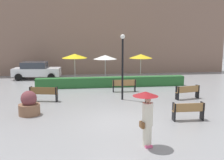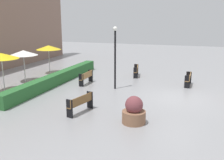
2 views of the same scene
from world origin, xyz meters
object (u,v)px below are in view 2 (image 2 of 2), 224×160
Objects in this scene: bench_near_right at (189,79)px; planter_pot at (134,112)px; bench_far_left at (81,102)px; bench_far_right at (136,70)px; bench_back_row at (86,77)px; patio_umbrella_yellow_far at (48,47)px; patio_umbrella_white at (23,53)px; patio_umbrella_yellow at (1,56)px; lamp_post at (115,51)px.

planter_pot is at bearing 165.65° from bench_near_right.
bench_far_left is at bearing 81.95° from planter_pot.
bench_far_right is 9.53m from planter_pot.
patio_umbrella_yellow_far reaches higher than bench_back_row.
patio_umbrella_white is at bearing 177.96° from patio_umbrella_yellow_far.
bench_near_right is at bearing -33.31° from bench_far_left.
patio_umbrella_white is (-4.40, 7.21, 1.61)m from bench_far_right.
patio_umbrella_white is 0.98× the size of patio_umbrella_yellow_far.
planter_pot is 0.53× the size of patio_umbrella_yellow_far.
bench_far_right is 8.60m from patio_umbrella_white.
bench_far_left is at bearing -106.88° from patio_umbrella_yellow.
bench_far_left is at bearing -124.20° from patio_umbrella_white.
lamp_post reaches higher than bench_near_right.
lamp_post is at bearing -65.54° from patio_umbrella_yellow.
lamp_post is 1.71× the size of patio_umbrella_yellow_far.
patio_umbrella_yellow_far is (7.59, 6.49, 1.64)m from bench_far_left.
bench_far_right is 7.40m from patio_umbrella_yellow_far.
lamp_post is (4.80, -0.18, 1.93)m from bench_far_left.
patio_umbrella_white reaches higher than bench_far_right.
patio_umbrella_yellow reaches higher than bench_far_right.
bench_back_row is 5.74m from bench_far_left.
lamp_post is (-0.53, -2.29, 1.94)m from bench_back_row.
patio_umbrella_yellow_far is (2.79, 6.67, -0.29)m from lamp_post.
patio_umbrella_yellow is (-2.91, 6.41, -0.19)m from lamp_post.
planter_pot is 6.12m from lamp_post.
planter_pot is at bearing -153.49° from lamp_post.
bench_back_row is at bearing 104.91° from bench_near_right.
planter_pot is 9.44m from patio_umbrella_yellow.
bench_far_left is 0.74× the size of patio_umbrella_yellow_far.
bench_far_left is 10.12m from patio_umbrella_yellow_far.
bench_back_row is 4.47m from bench_far_right.
bench_far_right is (3.55, -2.72, -0.01)m from bench_back_row.
patio_umbrella_yellow reaches higher than planter_pot.
lamp_post is at bearing 117.43° from bench_near_right.
lamp_post is at bearing -112.70° from patio_umbrella_yellow_far.
patio_umbrella_yellow is at bearing 135.67° from bench_far_right.
bench_far_right is 4.44m from bench_near_right.
patio_umbrella_yellow_far is at bearing -2.04° from patio_umbrella_white.
lamp_post is 1.75× the size of patio_umbrella_white.
planter_pot is at bearing -98.05° from bench_far_left.
bench_near_right is at bearing -75.09° from bench_back_row.
bench_back_row is 7.05m from bench_near_right.
lamp_post is at bearing 173.97° from bench_far_right.
bench_back_row is 0.42× the size of lamp_post.
lamp_post reaches higher than bench_back_row.
lamp_post is 1.64× the size of patio_umbrella_yellow.
bench_far_right is 1.09× the size of bench_near_right.
patio_umbrella_yellow_far reaches higher than planter_pot.
patio_umbrella_white is (-0.85, 4.49, 1.59)m from bench_back_row.
patio_umbrella_yellow reaches higher than bench_far_left.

